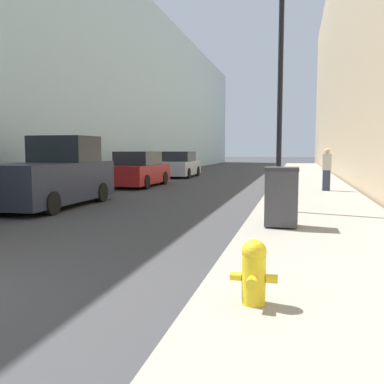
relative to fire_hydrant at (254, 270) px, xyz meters
The scene contains 9 objects.
sidewalk_right 16.87m from the fire_hydrant, 86.52° to the left, with size 3.38×60.00×0.16m.
building_left_glass 29.63m from the fire_hydrant, 121.56° to the left, with size 12.00×60.00×11.71m.
fire_hydrant is the anchor object (origin of this frame).
trash_bin 4.59m from the fire_hydrant, 88.46° to the left, with size 0.67×0.64×1.23m.
lamppost 8.00m from the fire_hydrant, 90.33° to the left, with size 0.47×0.47×6.59m.
pickup_truck 10.08m from the fire_hydrant, 132.68° to the left, with size 2.07×4.83×2.17m.
parked_sedan_near 16.31m from the fire_hydrant, 114.91° to the left, with size 1.91×4.48×1.65m.
parked_sedan_far 22.92m from the fire_hydrant, 107.27° to the left, with size 1.97×4.17×1.62m.
pedestrian_on_sidewalk 13.01m from the fire_hydrant, 83.18° to the left, with size 0.33×0.21×1.63m.
Camera 1 is at (4.77, -3.12, 1.74)m, focal length 40.00 mm.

